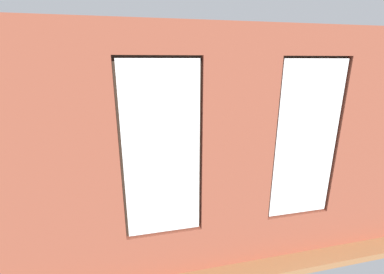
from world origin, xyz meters
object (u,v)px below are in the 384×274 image
(papasan_chair, at_px, (174,138))
(potted_plant_by_left_couch, at_px, (253,141))
(potted_plant_corner_near_left, at_px, (250,124))
(potted_plant_beside_window_right, at_px, (55,209))
(tv_flatscreen, at_px, (61,149))
(couch_left, at_px, (295,164))
(remote_gray, at_px, (189,156))
(potted_plant_between_couches, at_px, (259,193))
(coffee_table, at_px, (184,157))
(remote_black, at_px, (184,155))
(candle_jar, at_px, (199,150))
(media_console, at_px, (65,175))
(potted_plant_near_tv, at_px, (80,178))
(couch_by_window, at_px, (172,221))
(potted_plant_corner_far_left, at_px, (361,189))
(remote_silver, at_px, (176,154))
(cup_ceramic, at_px, (167,156))

(papasan_chair, relative_size, potted_plant_by_left_couch, 1.46)
(potted_plant_corner_near_left, distance_m, potted_plant_beside_window_right, 6.87)
(tv_flatscreen, bearing_deg, potted_plant_corner_near_left, -159.41)
(couch_left, height_order, remote_gray, couch_left)
(tv_flatscreen, bearing_deg, potted_plant_between_couches, 146.34)
(coffee_table, relative_size, remote_black, 9.10)
(potted_plant_beside_window_right, height_order, potted_plant_between_couches, potted_plant_beside_window_right)
(candle_jar, xyz_separation_m, remote_gray, (0.31, 0.23, -0.05))
(media_console, bearing_deg, potted_plant_beside_window_right, 101.33)
(tv_flatscreen, xyz_separation_m, potted_plant_beside_window_right, (-0.51, 2.56, -0.04))
(remote_black, bearing_deg, candle_jar, -28.13)
(potted_plant_beside_window_right, bearing_deg, potted_plant_between_couches, -177.43)
(couch_left, relative_size, tv_flatscreen, 1.86)
(remote_gray, bearing_deg, candle_jar, -145.18)
(couch_left, bearing_deg, remote_gray, -107.81)
(potted_plant_near_tv, bearing_deg, potted_plant_by_left_couch, -158.15)
(couch_by_window, relative_size, potted_plant_corner_far_left, 1.55)
(candle_jar, height_order, remote_gray, candle_jar)
(potted_plant_by_left_couch, bearing_deg, remote_silver, 10.04)
(remote_silver, height_order, potted_plant_corner_far_left, potted_plant_corner_far_left)
(remote_silver, height_order, potted_plant_corner_near_left, potted_plant_corner_near_left)
(coffee_table, height_order, remote_silver, remote_silver)
(remote_black, relative_size, remote_silver, 1.00)
(cup_ceramic, height_order, potted_plant_corner_near_left, potted_plant_corner_near_left)
(couch_by_window, height_order, remote_gray, couch_by_window)
(remote_gray, xyz_separation_m, potted_plant_by_left_couch, (-2.06, -0.61, 0.07))
(remote_silver, bearing_deg, remote_gray, 35.52)
(cup_ceramic, bearing_deg, couch_left, 163.85)
(candle_jar, height_order, potted_plant_corner_far_left, potted_plant_corner_far_left)
(potted_plant_by_left_couch, relative_size, potted_plant_near_tv, 0.68)
(candle_jar, xyz_separation_m, remote_black, (0.43, 0.12, -0.05))
(remote_gray, distance_m, potted_plant_by_left_couch, 2.15)
(potted_plant_corner_far_left, relative_size, potted_plant_by_left_couch, 1.94)
(potted_plant_beside_window_right, xyz_separation_m, potted_plant_near_tv, (-0.04, -1.46, -0.21))
(remote_silver, height_order, tv_flatscreen, tv_flatscreen)
(couch_by_window, relative_size, tv_flatscreen, 1.85)
(coffee_table, bearing_deg, potted_plant_corner_near_left, -144.94)
(coffee_table, bearing_deg, potted_plant_by_left_couch, -166.88)
(papasan_chair, bearing_deg, remote_gray, 94.91)
(tv_flatscreen, height_order, potted_plant_by_left_couch, tv_flatscreen)
(potted_plant_corner_far_left, height_order, potted_plant_by_left_couch, potted_plant_corner_far_left)
(cup_ceramic, bearing_deg, potted_plant_beside_window_right, 54.65)
(couch_left, relative_size, potted_plant_near_tv, 2.05)
(coffee_table, height_order, potted_plant_corner_near_left, potted_plant_corner_near_left)
(couch_by_window, height_order, coffee_table, couch_by_window)
(coffee_table, distance_m, papasan_chair, 1.47)
(cup_ceramic, relative_size, media_console, 0.07)
(couch_left, xyz_separation_m, potted_plant_corner_near_left, (-0.14, -2.90, 0.30))
(remote_black, xyz_separation_m, potted_plant_by_left_couch, (-2.18, -0.51, 0.07))
(couch_left, distance_m, papasan_chair, 3.58)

